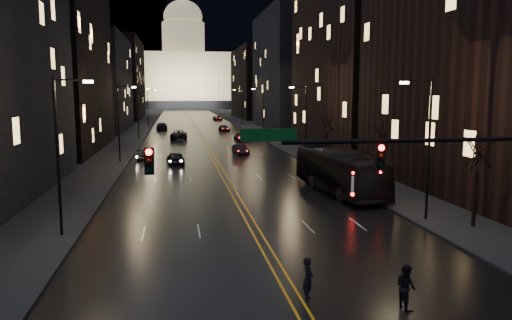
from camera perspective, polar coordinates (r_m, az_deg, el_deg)
name	(u,v)px	position (r m, az deg, el deg)	size (l,w,h in m)	color
ground	(292,295)	(20.86, 4.18, -15.19)	(900.00, 900.00, 0.00)	black
road	(192,120)	(148.98, -7.35, 4.55)	(20.00, 320.00, 0.02)	black
sidewalk_left	(143,120)	(149.21, -12.75, 4.46)	(8.00, 320.00, 0.16)	black
sidewalk_right	(239,119)	(150.05, -1.99, 4.66)	(8.00, 320.00, 0.16)	black
center_line	(192,120)	(148.98, -7.35, 4.56)	(0.62, 320.00, 0.01)	orange
building_left_mid	(52,49)	(74.78, -22.29, 11.68)	(12.00, 30.00, 28.00)	black
building_left_far	(97,83)	(111.94, -17.75, 8.34)	(12.00, 34.00, 20.00)	black
building_left_dist	(121,80)	(159.60, -15.19, 8.86)	(12.00, 40.00, 24.00)	black
building_right_near	(486,45)	(46.49, 24.76, 11.83)	(12.00, 26.00, 24.00)	black
building_right_tall	(358,14)	(74.07, 11.61, 16.03)	(12.00, 30.00, 38.00)	black
building_right_mid	(290,70)	(113.69, 3.95, 10.18)	(12.00, 34.00, 26.00)	black
building_right_dist	(256,83)	(160.75, 0.06, 8.76)	(12.00, 40.00, 22.00)	black
mountain_ridge	(232,19)	(405.18, -2.78, 15.80)	(520.00, 60.00, 130.00)	black
capitol	(184,75)	(268.88, -8.22, 9.59)	(90.00, 50.00, 58.50)	black
traffic_signal	(435,167)	(21.59, 19.77, -0.75)	(17.29, 0.45, 7.00)	black
streetlamp_right_near	(426,142)	(32.65, 18.90, 1.99)	(2.13, 0.25, 9.00)	black
streetlamp_left_near	(61,148)	(29.54, -21.42, 1.31)	(2.13, 0.25, 9.00)	black
streetlamp_right_mid	(304,118)	(60.73, 5.54, 4.84)	(2.13, 0.25, 9.00)	black
streetlamp_left_mid	(120,119)	(59.11, -15.26, 4.52)	(2.13, 0.25, 9.00)	black
streetlamp_right_far	(262,109)	(90.05, 0.72, 5.81)	(2.13, 0.25, 9.00)	black
streetlamp_left_far	(139,110)	(88.97, -13.21, 5.58)	(2.13, 0.25, 9.00)	black
streetlamp_right_dist	(241,105)	(119.71, -1.74, 6.28)	(2.13, 0.25, 9.00)	black
streetlamp_left_dist	(148,106)	(118.90, -12.19, 6.10)	(2.13, 0.25, 9.00)	black
tree_right_near	(477,154)	(32.10, 23.98, 0.64)	(2.40, 2.40, 6.65)	black
tree_right_mid	(381,134)	(44.43, 14.14, 2.87)	(2.40, 2.40, 6.65)	black
tree_right_far	(327,123)	(59.43, 8.07, 4.20)	(2.40, 2.40, 6.65)	black
bus	(339,171)	(41.09, 9.46, -1.26)	(2.97, 12.70, 3.54)	black
oncoming_car_a	(176,158)	(57.05, -9.18, 0.22)	(1.77, 4.40, 1.50)	black
oncoming_car_b	(143,155)	(61.31, -12.76, 0.59)	(1.48, 4.25, 1.40)	black
oncoming_car_c	(179,135)	(87.86, -8.81, 2.88)	(2.72, 5.89, 1.64)	black
oncoming_car_d	(162,126)	(110.07, -10.71, 3.80)	(2.31, 5.67, 1.65)	black
receding_car_a	(240,150)	(65.33, -1.79, 1.19)	(1.43, 4.11, 1.35)	black
receding_car_b	(241,136)	(83.69, -1.74, 2.70)	(1.85, 4.59, 1.56)	black
receding_car_c	(224,128)	(104.69, -3.66, 3.63)	(1.83, 4.51, 1.31)	black
receding_car_d	(218,118)	(146.67, -4.42, 4.81)	(2.23, 4.85, 1.35)	black
pedestrian_a	(308,279)	(20.19, 5.98, -13.38)	(0.63, 0.41, 1.72)	black
pedestrian_b	(406,287)	(20.15, 16.75, -13.71)	(0.84, 0.46, 1.72)	black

